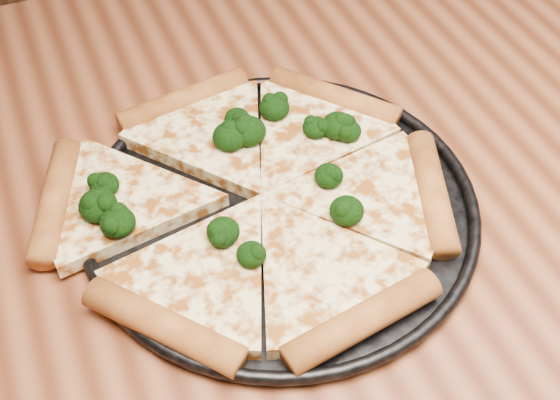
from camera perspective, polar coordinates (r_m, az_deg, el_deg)
name	(u,v)px	position (r m, az deg, el deg)	size (l,w,h in m)	color
dining_table	(361,246)	(0.78, 6.35, -3.59)	(1.20, 0.90, 0.75)	brown
pizza_pan	(280,206)	(0.68, 0.00, -0.47)	(0.37, 0.37, 0.02)	black
pizza	(256,196)	(0.67, -1.91, 0.31)	(0.40, 0.36, 0.03)	#FFE89C
broccoli_florets	(241,167)	(0.68, -3.06, 2.55)	(0.28, 0.19, 0.03)	black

